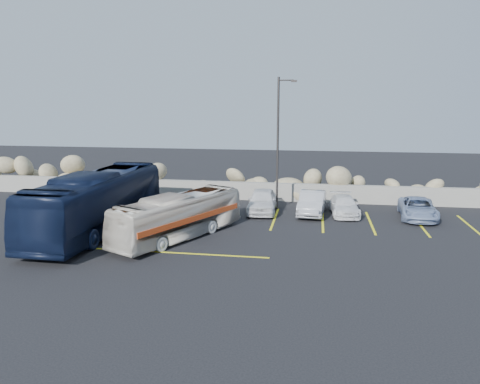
% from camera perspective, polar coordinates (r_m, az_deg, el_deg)
% --- Properties ---
extents(ground, '(90.00, 90.00, 0.00)m').
position_cam_1_polar(ground, '(20.52, -4.88, -7.75)').
color(ground, black).
rests_on(ground, ground).
extents(seawall, '(60.00, 0.40, 1.20)m').
position_cam_1_polar(seawall, '(31.77, 0.41, 0.15)').
color(seawall, gray).
rests_on(seawall, ground).
extents(riprap_pile, '(54.00, 2.80, 2.60)m').
position_cam_1_polar(riprap_pile, '(32.81, 0.74, 1.74)').
color(riprap_pile, '#998864').
rests_on(riprap_pile, ground).
extents(parking_lines, '(18.16, 9.36, 0.01)m').
position_cam_1_polar(parking_lines, '(25.26, 8.58, -4.22)').
color(parking_lines, yellow).
rests_on(parking_lines, ground).
extents(lamppost, '(1.14, 0.18, 8.00)m').
position_cam_1_polar(lamppost, '(28.50, 4.74, 6.36)').
color(lamppost, '#312D2B').
rests_on(lamppost, ground).
extents(vintage_bus, '(5.05, 7.83, 2.18)m').
position_cam_1_polar(vintage_bus, '(22.96, -7.46, -2.94)').
color(vintage_bus, silver).
rests_on(vintage_bus, ground).
extents(tour_coach, '(2.80, 11.12, 3.08)m').
position_cam_1_polar(tour_coach, '(24.95, -16.93, -1.14)').
color(tour_coach, black).
rests_on(tour_coach, ground).
extents(car_a, '(1.82, 4.19, 1.41)m').
position_cam_1_polar(car_a, '(28.13, 2.74, -1.07)').
color(car_a, white).
rests_on(car_a, ground).
extents(car_b, '(1.73, 4.18, 1.35)m').
position_cam_1_polar(car_b, '(28.01, 8.77, -1.30)').
color(car_b, silver).
rests_on(car_b, ground).
extents(car_c, '(1.81, 3.85, 1.09)m').
position_cam_1_polar(car_c, '(28.23, 12.58, -1.62)').
color(car_c, white).
rests_on(car_c, ground).
extents(car_d, '(2.24, 4.31, 1.16)m').
position_cam_1_polar(car_d, '(28.52, 20.86, -1.88)').
color(car_d, '#8295B9').
rests_on(car_d, ground).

